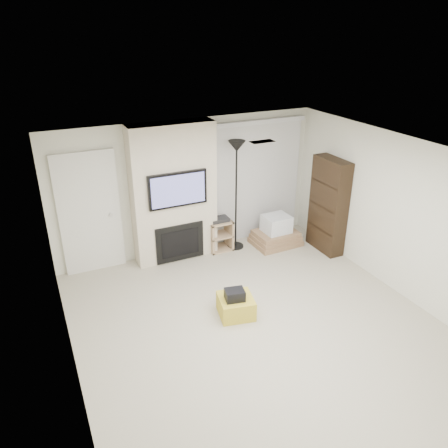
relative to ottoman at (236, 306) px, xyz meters
name	(u,v)px	position (x,y,z in m)	size (l,w,h in m)	color
floor	(259,328)	(0.16, -0.44, -0.15)	(5.00, 5.50, 0.00)	#B3AA93
ceiling	(266,160)	(0.16, -0.44, 2.35)	(5.00, 5.50, 0.00)	white
wall_back	(188,187)	(0.16, 2.31, 1.10)	(5.00, 2.50, 0.00)	silver
wall_front	(433,400)	(0.16, -3.19, 1.10)	(5.00, 2.50, 0.00)	silver
wall_left	(65,298)	(-2.34, -0.44, 1.10)	(5.50, 2.50, 0.00)	silver
wall_right	(404,219)	(2.66, -0.44, 1.10)	(5.50, 2.50, 0.00)	silver
hvac_vent	(262,142)	(0.56, 0.36, 2.35)	(0.35, 0.18, 0.01)	silver
ottoman	(236,306)	(0.00, 0.00, 0.00)	(0.50, 0.50, 0.30)	gold
black_bag	(235,295)	(-0.04, -0.03, 0.23)	(0.28, 0.22, 0.16)	black
fireplace_wall	(174,194)	(-0.19, 2.10, 1.09)	(1.50, 0.47, 2.50)	beige
entry_door	(90,214)	(-1.64, 2.27, 0.90)	(1.02, 0.11, 2.14)	silver
vertical_blinds	(256,176)	(1.56, 2.26, 1.12)	(1.98, 0.10, 2.37)	silver
floor_lamp	(236,165)	(0.97, 1.96, 1.51)	(0.31, 0.31, 2.11)	black
av_stand	(219,233)	(0.65, 2.01, 0.20)	(0.45, 0.38, 0.66)	tan
box_stack	(276,233)	(1.74, 1.73, 0.08)	(0.92, 0.70, 0.60)	#946F4E
bookshelf	(328,206)	(2.50, 1.17, 0.75)	(0.30, 0.80, 1.80)	black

